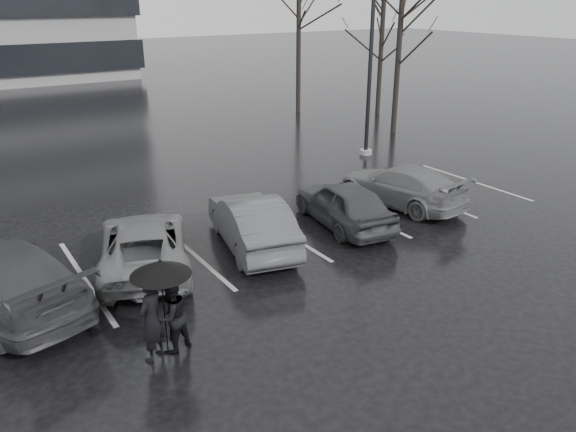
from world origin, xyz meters
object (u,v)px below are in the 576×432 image
Objects in this scene: car_west_b at (144,244)px; car_east at (401,185)px; car_west_a at (252,222)px; pedestrian_right at (172,316)px; pedestrian_left at (151,319)px; lamp_post at (371,50)px; tree_ne at (381,51)px; tree_east at (399,49)px; tree_north at (299,36)px; car_west_c at (2,277)px; car_main at (344,203)px.

car_east is (8.59, -0.10, 0.02)m from car_west_b.
car_west_a is 4.99m from pedestrian_right.
pedestrian_left is 0.18× the size of lamp_post.
tree_east is at bearing -122.01° from tree_ne.
tree_east reaches higher than car_east.
car_west_a is 5.34m from pedestrian_left.
pedestrian_right is 24.16m from tree_north.
car_west_c is at bearing 23.62° from car_west_b.
tree_east is (3.83, 2.41, -0.34)m from lamp_post.
car_east is 0.47× the size of lamp_post.
lamp_post reaches higher than car_west_b.
car_main is 0.50× the size of tree_east.
car_main is 5.95m from car_west_b.
car_east is (2.66, 0.40, -0.03)m from car_main.
pedestrian_left is 24.78m from tree_ne.
car_west_a is 0.97× the size of car_east.
tree_north reaches higher than pedestrian_right.
car_west_c reaches higher than car_main.
tree_east reaches higher than tree_ne.
car_east is (11.82, 0.14, -0.10)m from car_west_c.
tree_east is 7.08m from tree_north.
lamp_post is (8.80, 5.59, 3.63)m from car_west_a.
car_west_a reaches higher than car_east.
car_west_a is 0.95× the size of car_west_b.
tree_north is at bearing -120.49° from car_east.
car_west_c is 24.52m from tree_ne.
tree_east is at bearing -162.20° from pedestrian_right.
pedestrian_right is at bearing -129.77° from tree_north.
pedestrian_left is (-9.77, -3.68, 0.20)m from car_east.
pedestrian_left is at bearing 53.27° from car_west_a.
car_east is 0.56× the size of tree_east.
car_main is 0.77× the size of car_west_c.
pedestrian_right reaches higher than car_main.
tree_north is at bearing -146.89° from pedestrian_right.
car_west_c is 16.30m from lamp_post.
car_east is 10.44m from pedestrian_left.
car_west_a is at bearing -167.02° from car_west_b.
pedestrian_left is 24.46m from tree_north.
car_west_b is 0.88× the size of car_west_c.
tree_ne is at bearing -40.60° from tree_north.
tree_ne reaches higher than pedestrian_right.
car_west_b is 3.24m from car_west_c.
car_main is at bearing 168.57° from pedestrian_left.
car_west_a is 19.30m from tree_north.
car_east is (5.69, 0.23, -0.06)m from car_west_a.
tree_east is at bearing -134.59° from car_west_a.
car_main is at bearing -139.62° from tree_east.
car_west_c is at bearing -71.79° from pedestrian_right.
tree_north reaches higher than pedestrian_left.
tree_ne is at bearing 45.33° from lamp_post.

